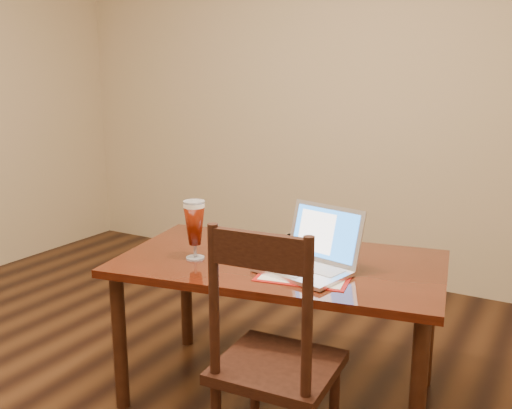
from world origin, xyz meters
The scene contains 2 objects.
dining_table centered at (0.51, 0.76, 0.60)m, with size 1.54×1.04×0.93m.
dining_chair centered at (0.75, 0.26, 0.47)m, with size 0.45×0.43×0.99m.
Camera 1 is at (1.63, -1.38, 1.48)m, focal length 40.00 mm.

